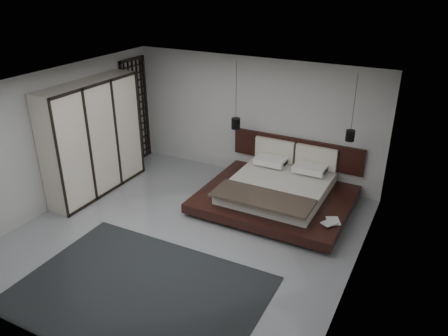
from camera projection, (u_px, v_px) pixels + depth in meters
The scene contains 14 objects.
floor at pixel (186, 235), 8.17m from camera, with size 6.00×6.00×0.00m, color gray.
ceiling at pixel (180, 87), 7.00m from camera, with size 6.00×6.00×0.00m, color white.
wall_back at pixel (254, 119), 10.00m from camera, with size 6.00×6.00×0.00m, color #B7B7B5.
wall_front at pixel (47, 260), 5.17m from camera, with size 6.00×6.00×0.00m, color #B7B7B5.
wall_left at pixel (58, 138), 8.85m from camera, with size 6.00×6.00×0.00m, color #B7B7B5.
wall_right at pixel (358, 207), 6.32m from camera, with size 6.00×6.00×0.00m, color #B7B7B5.
lattice_screen at pixel (136, 111), 10.84m from camera, with size 0.05×0.90×2.60m, color black.
bed at pixel (278, 191), 9.12m from camera, with size 3.01×2.49×1.12m.
book_lower at pixel (327, 221), 8.05m from camera, with size 0.23×0.31×0.03m, color #99724C.
book_upper at pixel (325, 220), 8.02m from camera, with size 0.20×0.28×0.02m, color #99724C.
pendant_left at pixel (236, 123), 9.56m from camera, with size 0.20×0.20×1.48m.
pendant_right at pixel (350, 135), 8.46m from camera, with size 0.18×0.18×1.32m.
wardrobe at pixel (93, 138), 9.32m from camera, with size 0.59×2.51×2.46m.
rug at pixel (139, 292), 6.71m from camera, with size 3.74×2.67×0.02m, color black.
Camera 1 is at (3.83, -5.78, 4.55)m, focal length 35.00 mm.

